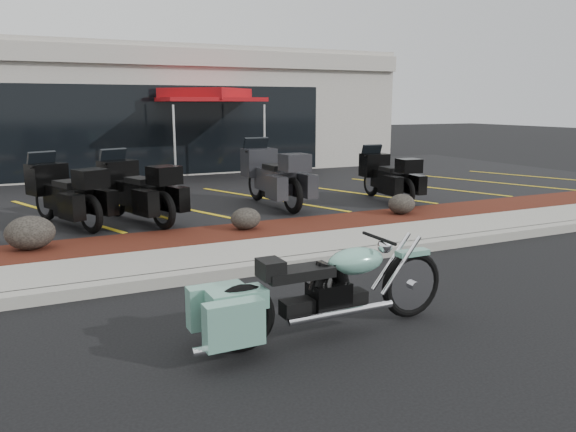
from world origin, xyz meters
TOP-DOWN VIEW (x-y plane):
  - ground at (0.00, 0.00)m, footprint 90.00×90.00m
  - curb at (0.00, 0.90)m, footprint 24.00×0.25m
  - sidewalk at (0.00, 1.60)m, footprint 24.00×1.20m
  - mulch_bed at (0.00, 2.80)m, footprint 24.00×1.20m
  - upper_lot at (0.00, 8.20)m, footprint 26.00×9.60m
  - dealership_building at (0.00, 14.47)m, footprint 18.00×8.16m
  - boulder_left at (-2.77, 2.95)m, footprint 0.71×0.59m
  - boulder_mid at (0.59, 2.86)m, footprint 0.53×0.44m
  - boulder_right at (3.84, 2.84)m, footprint 0.55×0.46m
  - hero_cruiser at (0.89, -1.32)m, footprint 2.77×0.73m
  - touring_black_front at (-2.47, 5.17)m, footprint 1.65×2.36m
  - touring_black_mid at (-1.23, 5.01)m, footprint 1.57×2.40m
  - touring_grey at (1.88, 5.54)m, footprint 0.99×2.44m
  - touring_black_rear at (4.52, 4.94)m, footprint 0.97×2.14m
  - traffic_cone at (-0.37, 8.28)m, footprint 0.44×0.44m
  - popup_canopy at (2.13, 9.97)m, footprint 3.50×3.50m

SIDE VIEW (x-z plane):
  - ground at x=0.00m, z-range 0.00..0.00m
  - curb at x=0.00m, z-range 0.00..0.15m
  - sidewalk at x=0.00m, z-range 0.00..0.15m
  - upper_lot at x=0.00m, z-range 0.00..0.15m
  - mulch_bed at x=0.00m, z-range 0.00..0.16m
  - boulder_mid at x=0.59m, z-range 0.16..0.53m
  - boulder_right at x=3.84m, z-range 0.16..0.55m
  - traffic_cone at x=-0.37m, z-range 0.15..0.62m
  - boulder_left at x=-2.77m, z-range 0.16..0.66m
  - hero_cruiser at x=0.89m, z-range 0.00..0.97m
  - touring_black_rear at x=4.52m, z-range 0.15..1.36m
  - touring_black_front at x=-2.47m, z-range 0.15..1.43m
  - touring_black_mid at x=-1.23m, z-range 0.15..1.46m
  - touring_grey at x=1.88m, z-range 0.15..1.56m
  - dealership_building at x=0.00m, z-range 0.01..4.01m
  - popup_canopy at x=2.13m, z-range 1.19..3.75m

